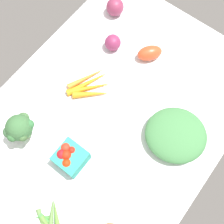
% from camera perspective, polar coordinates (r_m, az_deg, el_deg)
% --- Properties ---
extents(tablecloth, '(1.04, 0.76, 0.02)m').
position_cam_1_polar(tablecloth, '(1.02, -0.00, -0.58)').
color(tablecloth, white).
rests_on(tablecloth, ground).
extents(roma_tomato, '(0.11, 0.10, 0.05)m').
position_cam_1_polar(roma_tomato, '(1.10, 7.38, 11.37)').
color(roma_tomato, '#D14523').
rests_on(roma_tomato, tablecloth).
extents(berry_basket, '(0.09, 0.09, 0.08)m').
position_cam_1_polar(berry_basket, '(0.94, -8.24, -8.73)').
color(berry_basket, teal).
rests_on(berry_basket, tablecloth).
extents(red_onion_center, '(0.06, 0.06, 0.06)m').
position_cam_1_polar(red_onion_center, '(1.11, 0.15, 13.44)').
color(red_onion_center, '#80294F').
rests_on(red_onion_center, tablecloth).
extents(okra_pile, '(0.11, 0.12, 0.02)m').
position_cam_1_polar(okra_pile, '(0.96, -11.93, -20.04)').
color(okra_pile, '#428F3E').
rests_on(okra_pile, tablecloth).
extents(red_onion_near_basket, '(0.07, 0.07, 0.07)m').
position_cam_1_polar(red_onion_near_basket, '(1.20, 0.58, 19.88)').
color(red_onion_near_basket, '#812E4B').
rests_on(red_onion_near_basket, tablecloth).
extents(carrot_bunch, '(0.17, 0.16, 0.03)m').
position_cam_1_polar(carrot_bunch, '(1.05, -4.38, 5.15)').
color(carrot_bunch, orange).
rests_on(carrot_bunch, tablecloth).
extents(leafy_greens_clump, '(0.26, 0.27, 0.06)m').
position_cam_1_polar(leafy_greens_clump, '(0.98, 12.39, -4.40)').
color(leafy_greens_clump, '#3F7943').
rests_on(leafy_greens_clump, tablecloth).
extents(broccoli_head, '(0.10, 0.09, 0.12)m').
position_cam_1_polar(broccoli_head, '(0.96, -17.70, -3.02)').
color(broccoli_head, '#9BCA80').
rests_on(broccoli_head, tablecloth).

